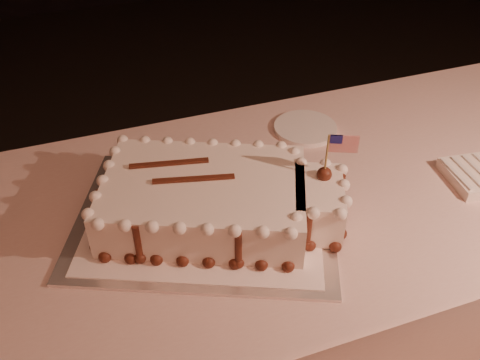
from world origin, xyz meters
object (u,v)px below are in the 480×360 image
object	(u,v)px
sheet_cake	(218,200)
side_plate	(305,128)
banquet_table	(307,291)
cake_board	(205,218)

from	to	relation	value
sheet_cake	side_plate	bearing A→B (deg)	38.36
banquet_table	sheet_cake	xyz separation A→B (m)	(-0.26, -0.03, 0.43)
cake_board	side_plate	xyz separation A→B (m)	(0.36, 0.25, 0.00)
cake_board	sheet_cake	distance (m)	0.06
sheet_cake	cake_board	bearing A→B (deg)	156.83
sheet_cake	side_plate	world-z (taller)	sheet_cake
sheet_cake	side_plate	size ratio (longest dim) A/B	3.25
banquet_table	side_plate	distance (m)	0.45
cake_board	sheet_cake	world-z (taller)	sheet_cake
banquet_table	sheet_cake	world-z (taller)	sheet_cake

